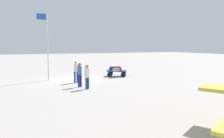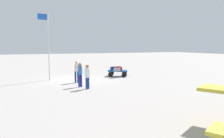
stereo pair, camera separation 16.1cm
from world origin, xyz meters
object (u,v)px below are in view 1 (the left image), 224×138
object	(u,v)px
worker_trailing	(87,75)
worker_supervisor	(80,73)
suitcase_olive	(116,70)
suitcase_navy	(117,68)
luggage_cart	(117,72)
suitcase_dark	(113,68)
worker_lead	(76,70)
flagpole	(47,42)
suitcase_grey	(118,69)

from	to	relation	value
worker_trailing	worker_supervisor	size ratio (longest dim) A/B	0.96
suitcase_olive	suitcase_navy	xyz separation A→B (m)	(-0.55, -0.93, 0.02)
luggage_cart	worker_supervisor	distance (m)	6.03
suitcase_dark	worker_trailing	world-z (taller)	worker_trailing
suitcase_dark	worker_lead	xyz separation A→B (m)	(4.13, 2.25, 0.26)
suitcase_olive	worker_lead	world-z (taller)	worker_lead
flagpole	worker_lead	bearing A→B (deg)	130.88
luggage_cart	worker_lead	size ratio (longest dim) A/B	1.21
luggage_cart	suitcase_navy	xyz separation A→B (m)	(-0.19, -0.27, 0.32)
worker_supervisor	flagpole	xyz separation A→B (m)	(1.63, -3.99, 2.19)
worker_supervisor	suitcase_olive	bearing A→B (deg)	-143.72
suitcase_grey	suitcase_olive	bearing A→B (deg)	28.79
worker_trailing	flagpole	distance (m)	5.72
suitcase_navy	worker_supervisor	distance (m)	6.33
worker_supervisor	flagpole	size ratio (longest dim) A/B	0.31
suitcase_dark	worker_lead	distance (m)	4.71
suitcase_grey	flagpole	xyz separation A→B (m)	(6.16, -0.71, 2.44)
suitcase_navy	worker_trailing	bearing A→B (deg)	47.53
luggage_cart	suitcase_grey	world-z (taller)	suitcase_grey
suitcase_dark	worker_lead	size ratio (longest dim) A/B	0.32
suitcase_olive	suitcase_grey	world-z (taller)	suitcase_grey
suitcase_navy	flagpole	bearing A→B (deg)	0.78
luggage_cart	suitcase_olive	size ratio (longest dim) A/B	3.56
suitcase_olive	suitcase_navy	world-z (taller)	suitcase_navy
luggage_cart	worker_lead	world-z (taller)	worker_lead
worker_trailing	worker_supervisor	bearing A→B (deg)	-75.58
suitcase_navy	worker_supervisor	world-z (taller)	worker_supervisor
worker_lead	suitcase_olive	bearing A→B (deg)	-162.31
worker_lead	flagpole	distance (m)	3.57
suitcase_olive	suitcase_dark	xyz separation A→B (m)	(-0.07, -0.95, 0.01)
worker_supervisor	suitcase_navy	bearing A→B (deg)	-139.85
worker_lead	worker_trailing	bearing A→B (deg)	90.43
flagpole	worker_supervisor	bearing A→B (deg)	112.25
luggage_cart	worker_lead	xyz separation A→B (m)	(4.42, 1.96, 0.58)
suitcase_navy	worker_supervisor	xyz separation A→B (m)	(4.83, 4.08, 0.25)
suitcase_grey	luggage_cart	bearing A→B (deg)	-102.16
luggage_cart	suitcase_grey	size ratio (longest dim) A/B	3.37
luggage_cart	worker_trailing	distance (m)	6.49
suitcase_grey	worker_lead	distance (m)	4.54
worker_lead	suitcase_grey	bearing A→B (deg)	-161.65
worker_trailing	suitcase_dark	bearing A→B (deg)	-129.24
suitcase_navy	suitcase_dark	xyz separation A→B (m)	(0.48, -0.02, -0.00)
worker_supervisor	flagpole	distance (m)	4.83
suitcase_dark	worker_lead	world-z (taller)	worker_lead
worker_supervisor	worker_trailing	bearing A→B (deg)	104.42
luggage_cart	suitcase_dark	size ratio (longest dim) A/B	3.75
suitcase_dark	flagpole	distance (m)	6.47
suitcase_navy	worker_trailing	xyz separation A→B (m)	(4.59, 5.02, 0.23)
suitcase_olive	worker_supervisor	world-z (taller)	worker_supervisor
worker_trailing	flagpole	bearing A→B (deg)	-69.18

